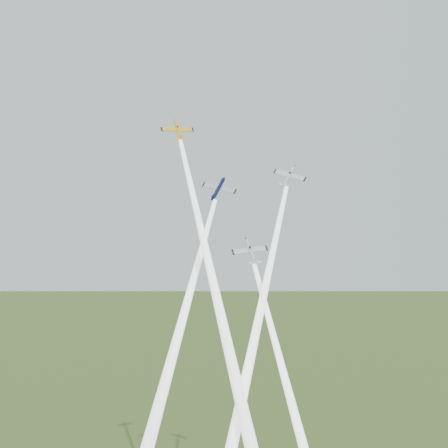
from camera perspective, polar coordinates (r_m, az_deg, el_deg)
plane_yellow at (r=124.06m, az=-4.70°, el=9.46°), size 8.97×7.35×6.95m
smoke_trail_yellow at (r=98.37m, az=-0.83°, el=-7.14°), size 18.17×45.68×62.91m
plane_navy at (r=121.81m, az=-0.60°, el=3.55°), size 10.31×7.44×8.65m
smoke_trail_navy at (r=105.16m, az=-4.04°, el=-8.93°), size 13.84×33.10×45.05m
plane_silver_right at (r=120.24m, az=6.59°, el=4.82°), size 9.65×6.82×8.17m
smoke_trail_silver_right at (r=98.91m, az=3.08°, el=-11.69°), size 18.83×41.50×57.88m
plane_silver_low at (r=112.53m, az=2.74°, el=-2.83°), size 9.41×7.33×7.53m
smoke_trail_silver_low at (r=97.39m, az=7.94°, el=-21.10°), size 15.42×41.59×56.59m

